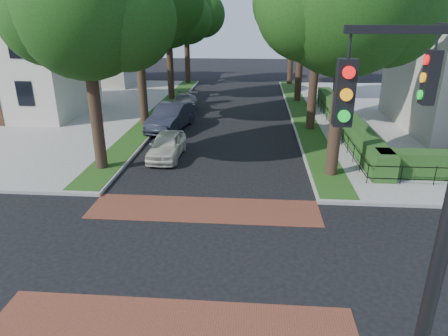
{
  "coord_description": "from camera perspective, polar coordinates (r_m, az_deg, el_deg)",
  "views": [
    {
      "loc": [
        1.87,
        -10.68,
        7.15
      ],
      "look_at": [
        0.75,
        3.63,
        1.6
      ],
      "focal_mm": 32.0,
      "sensor_mm": 36.0,
      "label": 1
    }
  ],
  "objects": [
    {
      "name": "parked_car_rear",
      "position": [
        31.15,
        -5.8,
        9.01
      ],
      "size": [
        1.86,
        4.55,
        1.32
      ],
      "primitive_type": "imported",
      "rotation": [
        0.0,
        0.0,
        0.0
      ],
      "color": "slate",
      "rests_on": "ground"
    },
    {
      "name": "parked_car_front",
      "position": [
        21.32,
        -8.17,
        3.24
      ],
      "size": [
        1.64,
        3.98,
        1.35
      ],
      "primitive_type": "imported",
      "rotation": [
        0.0,
        0.0,
        -0.01
      ],
      "color": "silver",
      "rests_on": "ground"
    },
    {
      "name": "tree_left_far",
      "position": [
        35.64,
        -7.81,
        20.92
      ],
      "size": [
        7.0,
        6.02,
        9.86
      ],
      "color": "black",
      "rests_on": "sidewalk_nw"
    },
    {
      "name": "tree_right_far",
      "position": [
        35.1,
        11.3,
        20.37
      ],
      "size": [
        7.25,
        6.23,
        9.74
      ],
      "color": "black",
      "rests_on": "sidewalk_ne"
    },
    {
      "name": "crosswalk_near",
      "position": [
        10.51,
        -7.53,
        -21.92
      ],
      "size": [
        9.0,
        2.2,
        0.01
      ],
      "primitive_type": "cube",
      "color": "brown",
      "rests_on": "ground"
    },
    {
      "name": "crosswalk_far",
      "position": [
        15.72,
        -2.85,
        -5.92
      ],
      "size": [
        9.0,
        2.2,
        0.01
      ],
      "primitive_type": "cube",
      "color": "brown",
      "rests_on": "ground"
    },
    {
      "name": "tree_right_back",
      "position": [
        44.07,
        10.02,
        21.0
      ],
      "size": [
        7.5,
        6.45,
        10.2
      ],
      "color": "black",
      "rests_on": "sidewalk_ne"
    },
    {
      "name": "grass_strip_ne",
      "position": [
        30.79,
        11.05,
        7.63
      ],
      "size": [
        1.6,
        29.8,
        0.02
      ],
      "primitive_type": "cube",
      "color": "#1A4914",
      "rests_on": "sidewalk_ne"
    },
    {
      "name": "tree_left_back",
      "position": [
        44.51,
        -5.27,
        21.4
      ],
      "size": [
        7.75,
        6.66,
        10.44
      ],
      "color": "black",
      "rests_on": "sidewalk_nw"
    },
    {
      "name": "ground",
      "position": [
        12.99,
        -4.65,
        -12.35
      ],
      "size": [
        120.0,
        120.0,
        0.0
      ],
      "primitive_type": "plane",
      "color": "black",
      "rests_on": "ground"
    },
    {
      "name": "fence_main_road",
      "position": [
        26.97,
        15.19,
        6.35
      ],
      "size": [
        0.06,
        18.0,
        0.9
      ],
      "primitive_type": null,
      "color": "black",
      "rests_on": "sidewalk_ne"
    },
    {
      "name": "traffic_signal",
      "position": [
        7.37,
        28.33,
        -0.88
      ],
      "size": [
        2.17,
        2.0,
        8.0
      ],
      "color": "black",
      "rests_on": "sidewalk_se"
    },
    {
      "name": "hedge_main_road",
      "position": [
        27.1,
        16.89,
        6.57
      ],
      "size": [
        1.0,
        18.0,
        1.2
      ],
      "primitive_type": "cube",
      "color": "#1C4317",
      "rests_on": "sidewalk_ne"
    },
    {
      "name": "parked_car_middle",
      "position": [
        26.61,
        -7.57,
        7.26
      ],
      "size": [
        2.59,
        5.35,
        1.69
      ],
      "primitive_type": "imported",
      "rotation": [
        0.0,
        0.0,
        -0.16
      ],
      "color": "#1D202C",
      "rests_on": "ground"
    },
    {
      "name": "tree_left_near",
      "position": [
        19.33,
        -18.83,
        20.45
      ],
      "size": [
        7.5,
        6.45,
        10.2
      ],
      "color": "black",
      "rests_on": "sidewalk_nw"
    },
    {
      "name": "house_left_far",
      "position": [
        46.12,
        -18.52,
        17.5
      ],
      "size": [
        10.0,
        9.0,
        10.14
      ],
      "color": "#B5B2A3",
      "rests_on": "sidewalk_nw"
    },
    {
      "name": "house_left_near",
      "position": [
        33.59,
        -27.71,
        15.25
      ],
      "size": [
        10.0,
        9.0,
        10.14
      ],
      "color": "beige",
      "rests_on": "sidewalk_nw"
    },
    {
      "name": "tree_right_near",
      "position": [
        18.31,
        17.54,
        21.74
      ],
      "size": [
        7.75,
        6.67,
        10.66
      ],
      "color": "black",
      "rests_on": "sidewalk_ne"
    },
    {
      "name": "grass_strip_nw",
      "position": [
        31.44,
        -9.09,
        8.03
      ],
      "size": [
        1.6,
        29.8,
        0.02
      ],
      "primitive_type": "cube",
      "color": "#1A4914",
      "rests_on": "sidewalk_nw"
    }
  ]
}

